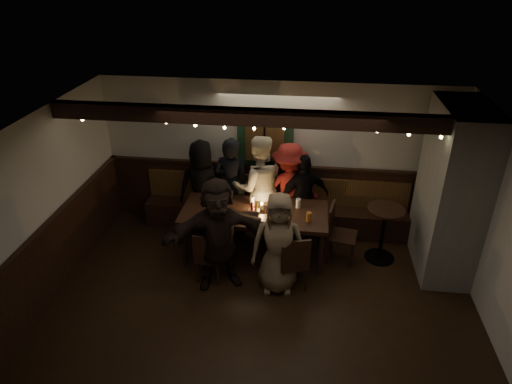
# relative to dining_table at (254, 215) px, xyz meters

# --- Properties ---
(room) EXTENTS (6.02, 5.01, 2.62)m
(room) POSITION_rel_dining_table_xyz_m (1.32, 0.02, 0.33)
(room) COLOR black
(room) RESTS_ON ground
(dining_table) EXTENTS (2.29, 0.98, 0.99)m
(dining_table) POSITION_rel_dining_table_xyz_m (0.00, 0.00, 0.00)
(dining_table) COLOR black
(dining_table) RESTS_ON ground
(chair_near_left) EXTENTS (0.40, 0.40, 0.85)m
(chair_near_left) POSITION_rel_dining_table_xyz_m (-0.59, -0.77, -0.27)
(chair_near_left) COLOR black
(chair_near_left) RESTS_ON ground
(chair_near_right) EXTENTS (0.52, 0.52, 0.92)m
(chair_near_right) POSITION_rel_dining_table_xyz_m (0.67, -0.81, -0.23)
(chair_near_right) COLOR black
(chair_near_right) RESTS_ON ground
(chair_end) EXTENTS (0.51, 0.51, 0.97)m
(chair_end) POSITION_rel_dining_table_xyz_m (1.31, 0.04, -0.21)
(chair_end) COLOR black
(chair_end) RESTS_ON ground
(high_top) EXTENTS (0.58, 0.58, 0.92)m
(high_top) POSITION_rel_dining_table_xyz_m (2.03, 0.14, -0.16)
(high_top) COLOR black
(high_top) RESTS_ON ground
(person_a) EXTENTS (0.94, 0.77, 1.66)m
(person_a) POSITION_rel_dining_table_xyz_m (-0.99, 0.69, 0.08)
(person_a) COLOR black
(person_a) RESTS_ON ground
(person_b) EXTENTS (0.71, 0.54, 1.76)m
(person_b) POSITION_rel_dining_table_xyz_m (-0.47, 0.67, 0.13)
(person_b) COLOR black
(person_b) RESTS_ON ground
(person_c) EXTENTS (1.05, 0.91, 1.84)m
(person_c) POSITION_rel_dining_table_xyz_m (-0.01, 0.62, 0.17)
(person_c) COLOR beige
(person_c) RESTS_ON ground
(person_d) EXTENTS (1.16, 0.79, 1.66)m
(person_d) POSITION_rel_dining_table_xyz_m (0.49, 0.78, 0.08)
(person_d) COLOR maroon
(person_d) RESTS_ON ground
(person_e) EXTENTS (0.97, 0.71, 1.53)m
(person_e) POSITION_rel_dining_table_xyz_m (0.75, 0.65, 0.02)
(person_e) COLOR black
(person_e) RESTS_ON ground
(person_f) EXTENTS (1.68, 0.99, 1.73)m
(person_f) POSITION_rel_dining_table_xyz_m (-0.42, -0.78, 0.11)
(person_f) COLOR black
(person_f) RESTS_ON ground
(person_g) EXTENTS (0.81, 0.57, 1.56)m
(person_g) POSITION_rel_dining_table_xyz_m (0.44, -0.79, 0.03)
(person_g) COLOR #7E694C
(person_g) RESTS_ON ground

